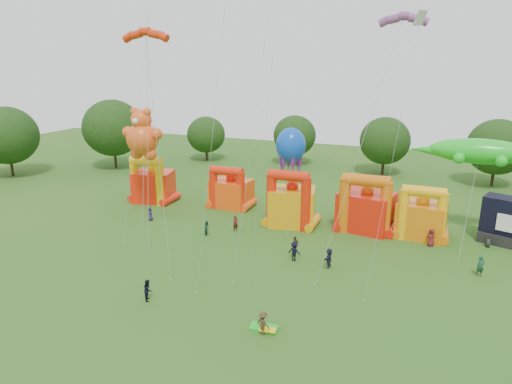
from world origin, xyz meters
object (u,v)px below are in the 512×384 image
(bouncy_castle_0, at_px, (152,184))
(bouncy_castle_2, at_px, (291,204))
(teddy_bear_kite, at_px, (143,154))
(spectator_0, at_px, (150,214))
(gecko_kite, at_px, (475,177))
(octopus_kite, at_px, (290,178))
(spectator_4, at_px, (295,245))

(bouncy_castle_0, xyz_separation_m, bouncy_castle_2, (20.26, -2.21, 0.14))
(teddy_bear_kite, distance_m, spectator_0, 7.28)
(bouncy_castle_0, xyz_separation_m, teddy_bear_kite, (2.36, -5.07, 5.28))
(gecko_kite, distance_m, spectator_0, 36.38)
(gecko_kite, xyz_separation_m, spectator_0, (-35.16, -7.10, -6.08))
(teddy_bear_kite, xyz_separation_m, spectator_0, (1.66, -1.70, -6.88))
(bouncy_castle_2, xyz_separation_m, teddy_bear_kite, (-17.90, -2.86, 5.14))
(bouncy_castle_0, relative_size, teddy_bear_kite, 0.48)
(octopus_kite, relative_size, spectator_4, 6.00)
(bouncy_castle_2, distance_m, spectator_4, 8.35)
(bouncy_castle_2, height_order, spectator_0, bouncy_castle_2)
(octopus_kite, xyz_separation_m, spectator_4, (3.48, -9.32, -4.29))
(gecko_kite, bearing_deg, spectator_0, -168.58)
(spectator_4, bearing_deg, gecko_kite, 148.13)
(teddy_bear_kite, xyz_separation_m, octopus_kite, (17.18, 4.47, -2.52))
(spectator_0, distance_m, spectator_4, 19.26)
(bouncy_castle_2, relative_size, octopus_kite, 0.62)
(bouncy_castle_0, xyz_separation_m, spectator_4, (23.02, -9.92, -1.53))
(octopus_kite, height_order, spectator_0, octopus_kite)
(octopus_kite, xyz_separation_m, spectator_0, (-15.52, -6.17, -4.36))
(bouncy_castle_2, bearing_deg, octopus_kite, 114.27)
(bouncy_castle_2, relative_size, teddy_bear_kite, 0.51)
(spectator_4, bearing_deg, octopus_kite, -133.75)
(spectator_4, bearing_deg, bouncy_castle_2, -134.56)
(bouncy_castle_0, bearing_deg, octopus_kite, -1.76)
(bouncy_castle_0, bearing_deg, spectator_4, -23.31)
(bouncy_castle_0, xyz_separation_m, gecko_kite, (39.18, 0.33, 4.48))
(bouncy_castle_2, relative_size, spectator_0, 4.05)
(bouncy_castle_0, distance_m, spectator_4, 25.11)
(bouncy_castle_0, bearing_deg, teddy_bear_kite, -65.07)
(bouncy_castle_2, relative_size, spectator_4, 3.73)
(spectator_4, bearing_deg, bouncy_castle_0, -87.56)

